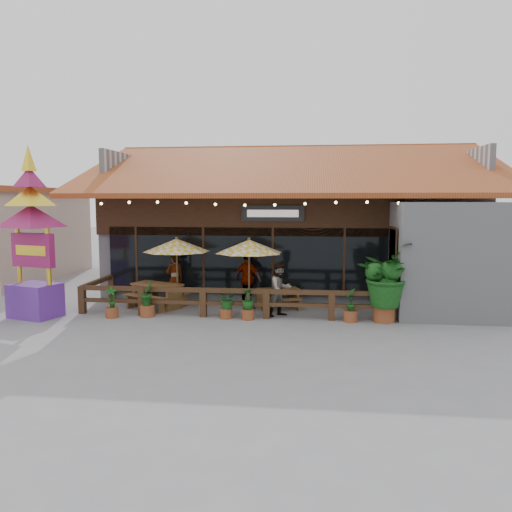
# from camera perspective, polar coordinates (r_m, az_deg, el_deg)

# --- Properties ---
(ground) EXTENTS (100.00, 100.00, 0.00)m
(ground) POSITION_cam_1_polar(r_m,az_deg,el_deg) (16.09, 3.16, -6.76)
(ground) COLOR gray
(ground) RESTS_ON ground
(restaurant_building) EXTENTS (15.50, 14.73, 6.09)m
(restaurant_building) POSITION_cam_1_polar(r_m,az_deg,el_deg) (22.31, 4.88, 2.63)
(restaurant_building) COLOR #B1B1B6
(restaurant_building) RESTS_ON ground
(patio_railing) EXTENTS (10.00, 2.60, 0.92)m
(patio_railing) POSITION_cam_1_polar(r_m,az_deg,el_deg) (15.99, -5.00, -4.61)
(patio_railing) COLOR #4B301A
(patio_railing) RESTS_ON ground
(umbrella_left) EXTENTS (3.03, 3.03, 2.43)m
(umbrella_left) POSITION_cam_1_polar(r_m,az_deg,el_deg) (17.24, -9.06, 1.19)
(umbrella_left) COLOR brown
(umbrella_left) RESTS_ON ground
(umbrella_right) EXTENTS (3.00, 3.00, 2.43)m
(umbrella_right) POSITION_cam_1_polar(r_m,az_deg,el_deg) (16.59, -0.80, 1.07)
(umbrella_right) COLOR brown
(umbrella_right) RESTS_ON ground
(picnic_table_left) EXTENTS (2.19, 2.08, 0.83)m
(picnic_table_left) POSITION_cam_1_polar(r_m,az_deg,el_deg) (17.42, -11.22, -3.98)
(picnic_table_left) COLOR brown
(picnic_table_left) RESTS_ON ground
(picnic_table_right) EXTENTS (1.74, 1.62, 0.68)m
(picnic_table_right) POSITION_cam_1_polar(r_m,az_deg,el_deg) (16.95, 2.53, -4.50)
(picnic_table_right) COLOR brown
(picnic_table_right) RESTS_ON ground
(thai_sign_tower) EXTENTS (2.64, 2.64, 5.73)m
(thai_sign_tower) POSITION_cam_1_polar(r_m,az_deg,el_deg) (16.91, -24.28, 3.70)
(thai_sign_tower) COLOR #602A9C
(thai_sign_tower) RESTS_ON ground
(tropical_plant) EXTENTS (2.04, 2.17, 2.42)m
(tropical_plant) POSITION_cam_1_polar(r_m,az_deg,el_deg) (15.45, 14.53, -2.27)
(tropical_plant) COLOR brown
(tropical_plant) RESTS_ON ground
(diner_a) EXTENTS (0.77, 0.75, 1.79)m
(diner_a) POSITION_cam_1_polar(r_m,az_deg,el_deg) (17.84, -9.28, -2.60)
(diner_a) COLOR #372011
(diner_a) RESTS_ON ground
(diner_b) EXTENTS (1.05, 1.05, 1.71)m
(diner_b) POSITION_cam_1_polar(r_m,az_deg,el_deg) (15.78, 2.84, -3.84)
(diner_b) COLOR #372011
(diner_b) RESTS_ON ground
(diner_c) EXTENTS (1.18, 0.97, 1.89)m
(diner_c) POSITION_cam_1_polar(r_m,az_deg,el_deg) (17.30, -0.91, -2.64)
(diner_c) COLOR #372011
(diner_c) RESTS_ON ground
(planter_a) EXTENTS (0.42, 0.40, 0.98)m
(planter_a) POSITION_cam_1_polar(r_m,az_deg,el_deg) (16.28, -16.16, -5.37)
(planter_a) COLOR brown
(planter_a) RESTS_ON ground
(planter_b) EXTENTS (0.46, 0.46, 1.13)m
(planter_b) POSITION_cam_1_polar(r_m,az_deg,el_deg) (16.13, -12.33, -5.02)
(planter_b) COLOR brown
(planter_b) RESTS_ON ground
(planter_c) EXTENTS (0.72, 0.69, 0.93)m
(planter_c) POSITION_cam_1_polar(r_m,az_deg,el_deg) (15.55, -3.45, -5.24)
(planter_c) COLOR brown
(planter_c) RESTS_ON ground
(planter_d) EXTENTS (0.52, 0.52, 0.97)m
(planter_d) POSITION_cam_1_polar(r_m,az_deg,el_deg) (15.39, -0.92, -5.56)
(planter_d) COLOR brown
(planter_d) RESTS_ON ground
(planter_e) EXTENTS (0.42, 0.42, 1.03)m
(planter_e) POSITION_cam_1_polar(r_m,az_deg,el_deg) (15.38, 10.76, -5.82)
(planter_e) COLOR brown
(planter_e) RESTS_ON ground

